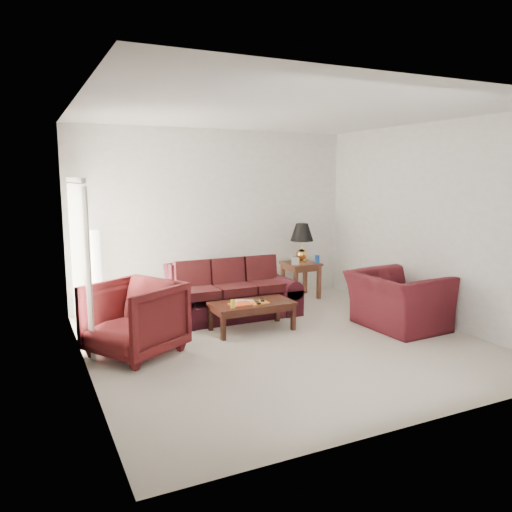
{
  "coord_description": "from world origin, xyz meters",
  "views": [
    {
      "loc": [
        -3.09,
        -5.66,
        2.21
      ],
      "look_at": [
        0.0,
        0.85,
        1.05
      ],
      "focal_mm": 35.0,
      "sensor_mm": 36.0,
      "label": 1
    }
  ],
  "objects_px": {
    "floor_lamp": "(95,275)",
    "coffee_table": "(252,316)",
    "armchair_left": "(134,319)",
    "sofa": "(232,291)",
    "armchair_right": "(398,301)",
    "end_table": "(301,280)"
  },
  "relations": [
    {
      "from": "sofa",
      "to": "end_table",
      "type": "height_order",
      "value": "sofa"
    },
    {
      "from": "armchair_right",
      "to": "sofa",
      "type": "bearing_deg",
      "value": 49.32
    },
    {
      "from": "floor_lamp",
      "to": "coffee_table",
      "type": "distance_m",
      "value": 2.54
    },
    {
      "from": "floor_lamp",
      "to": "armchair_right",
      "type": "height_order",
      "value": "floor_lamp"
    },
    {
      "from": "armchair_right",
      "to": "coffee_table",
      "type": "height_order",
      "value": "armchair_right"
    },
    {
      "from": "sofa",
      "to": "floor_lamp",
      "type": "relative_size",
      "value": 1.49
    },
    {
      "from": "sofa",
      "to": "armchair_left",
      "type": "distance_m",
      "value": 2.02
    },
    {
      "from": "armchair_right",
      "to": "coffee_table",
      "type": "bearing_deg",
      "value": 65.22
    },
    {
      "from": "armchair_left",
      "to": "armchair_right",
      "type": "height_order",
      "value": "armchair_left"
    },
    {
      "from": "sofa",
      "to": "coffee_table",
      "type": "distance_m",
      "value": 0.77
    },
    {
      "from": "armchair_left",
      "to": "sofa",
      "type": "bearing_deg",
      "value": 89.07
    },
    {
      "from": "end_table",
      "to": "armchair_left",
      "type": "height_order",
      "value": "armchair_left"
    },
    {
      "from": "end_table",
      "to": "armchair_left",
      "type": "bearing_deg",
      "value": -153.16
    },
    {
      "from": "coffee_table",
      "to": "armchair_left",
      "type": "bearing_deg",
      "value": 172.52
    },
    {
      "from": "end_table",
      "to": "armchair_right",
      "type": "xyz_separation_m",
      "value": [
        0.33,
        -2.23,
        0.08
      ]
    },
    {
      "from": "sofa",
      "to": "armchair_right",
      "type": "relative_size",
      "value": 1.68
    },
    {
      "from": "sofa",
      "to": "armchair_left",
      "type": "height_order",
      "value": "armchair_left"
    },
    {
      "from": "end_table",
      "to": "armchair_left",
      "type": "distance_m",
      "value": 3.8
    },
    {
      "from": "sofa",
      "to": "armchair_right",
      "type": "xyz_separation_m",
      "value": [
        1.98,
        -1.54,
        -0.02
      ]
    },
    {
      "from": "end_table",
      "to": "armchair_right",
      "type": "relative_size",
      "value": 0.51
    },
    {
      "from": "armchair_left",
      "to": "end_table",
      "type": "bearing_deg",
      "value": 85.48
    },
    {
      "from": "floor_lamp",
      "to": "armchair_left",
      "type": "height_order",
      "value": "floor_lamp"
    }
  ]
}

